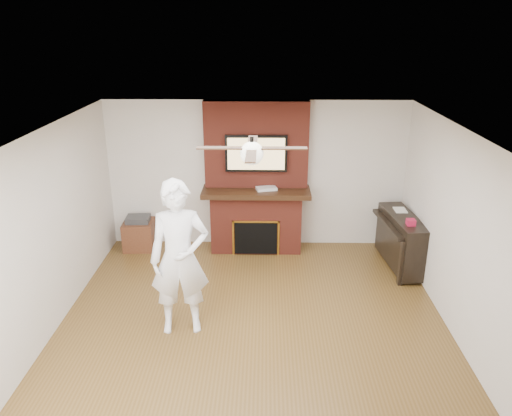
{
  "coord_description": "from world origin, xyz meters",
  "views": [
    {
      "loc": [
        0.15,
        -5.32,
        3.68
      ],
      "look_at": [
        0.03,
        0.9,
        1.34
      ],
      "focal_mm": 35.0,
      "sensor_mm": 36.0,
      "label": 1
    }
  ],
  "objects_px": {
    "fireplace": "(256,193)",
    "person": "(180,258)",
    "side_table": "(139,233)",
    "piano": "(401,240)"
  },
  "relations": [
    {
      "from": "fireplace",
      "to": "side_table",
      "type": "bearing_deg",
      "value": -178.09
    },
    {
      "from": "fireplace",
      "to": "piano",
      "type": "xyz_separation_m",
      "value": [
        2.29,
        -0.68,
        -0.53
      ]
    },
    {
      "from": "person",
      "to": "side_table",
      "type": "relative_size",
      "value": 3.39
    },
    {
      "from": "fireplace",
      "to": "person",
      "type": "height_order",
      "value": "fireplace"
    },
    {
      "from": "person",
      "to": "fireplace",
      "type": "bearing_deg",
      "value": 61.85
    },
    {
      "from": "fireplace",
      "to": "side_table",
      "type": "xyz_separation_m",
      "value": [
        -2.01,
        -0.07,
        -0.73
      ]
    },
    {
      "from": "side_table",
      "to": "person",
      "type": "bearing_deg",
      "value": -68.01
    },
    {
      "from": "person",
      "to": "piano",
      "type": "height_order",
      "value": "person"
    },
    {
      "from": "fireplace",
      "to": "side_table",
      "type": "height_order",
      "value": "fireplace"
    },
    {
      "from": "fireplace",
      "to": "person",
      "type": "xyz_separation_m",
      "value": [
        -0.88,
        -2.45,
        -0.01
      ]
    }
  ]
}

